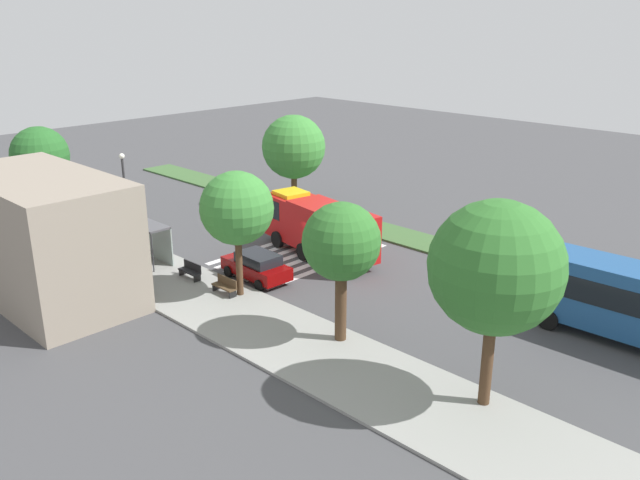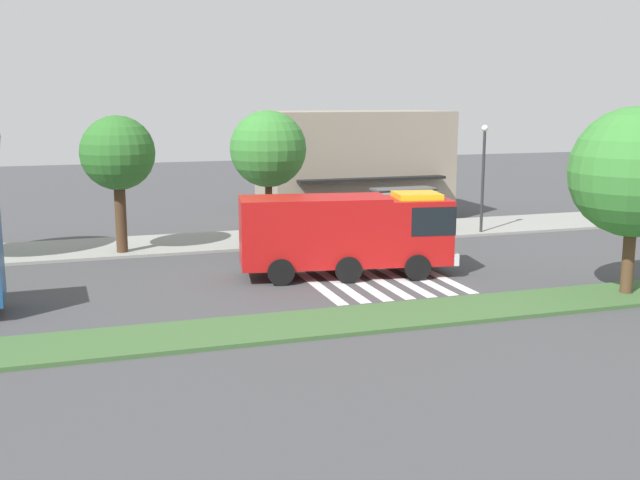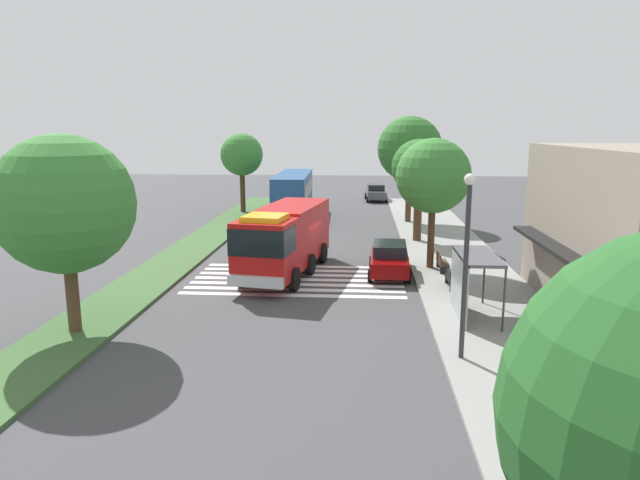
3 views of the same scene
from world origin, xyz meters
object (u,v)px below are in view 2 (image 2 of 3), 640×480
at_px(bench_west_of_shelter, 279,232).
at_px(sidewalk_tree_center, 268,149).
at_px(parked_car_mid, 304,236).
at_px(bench_near_shelter, 337,229).
at_px(street_lamp, 483,169).
at_px(sidewalk_tree_west, 118,154).
at_px(median_tree_west, 635,172).
at_px(bus_stop_shelter, 406,202).
at_px(fire_truck, 352,230).

xyz_separation_m(bench_west_of_shelter, sidewalk_tree_center, (-0.65, -0.50, 4.34)).
relative_size(parked_car_mid, sidewalk_tree_center, 0.65).
xyz_separation_m(parked_car_mid, bench_near_shelter, (2.63, 2.70, -0.25)).
height_order(bench_west_of_shelter, sidewalk_tree_center, sidewalk_tree_center).
height_order(bench_near_shelter, street_lamp, street_lamp).
relative_size(bench_near_shelter, sidewalk_tree_west, 0.24).
relative_size(bench_west_of_shelter, median_tree_west, 0.23).
relative_size(bus_stop_shelter, sidewalk_tree_center, 0.52).
relative_size(sidewalk_tree_west, sidewalk_tree_center, 0.97).
distance_m(sidewalk_tree_west, median_tree_west, 22.70).
height_order(sidewalk_tree_center, median_tree_west, median_tree_west).
relative_size(bench_near_shelter, bench_west_of_shelter, 1.00).
distance_m(street_lamp, median_tree_west, 13.72).
xyz_separation_m(bus_stop_shelter, bench_west_of_shelter, (-7.18, -0.01, -1.30)).
xyz_separation_m(fire_truck, bench_near_shelter, (2.11, 8.04, -1.38)).
bearing_deg(median_tree_west, street_lamp, 83.71).
distance_m(bench_near_shelter, bench_west_of_shelter, 3.18).
bearing_deg(median_tree_west, bench_near_shelter, 114.85).
distance_m(fire_truck, bus_stop_shelter, 10.10).
height_order(bench_west_of_shelter, median_tree_west, median_tree_west).
bearing_deg(bus_stop_shelter, fire_truck, -127.24).
xyz_separation_m(fire_truck, sidewalk_tree_center, (-1.72, 7.53, 2.96)).
xyz_separation_m(sidewalk_tree_west, median_tree_west, (17.87, -13.99, -0.10)).
bearing_deg(street_lamp, bus_stop_shelter, 167.79).
bearing_deg(street_lamp, sidewalk_tree_west, 178.82).
distance_m(parked_car_mid, median_tree_west, 15.54).
bearing_deg(parked_car_mid, sidewalk_tree_center, 120.86).
xyz_separation_m(fire_truck, street_lamp, (10.32, 7.13, 1.67)).
bearing_deg(street_lamp, parked_car_mid, -170.58).
relative_size(fire_truck, parked_car_mid, 2.13).
distance_m(bench_near_shelter, sidewalk_tree_center, 5.82).
xyz_separation_m(parked_car_mid, sidewalk_tree_west, (-8.53, 2.20, 4.01)).
height_order(street_lamp, sidewalk_tree_center, sidewalk_tree_center).
bearing_deg(bench_west_of_shelter, street_lamp, -4.54).
distance_m(fire_truck, street_lamp, 12.65).
xyz_separation_m(fire_truck, parked_car_mid, (-0.52, 5.33, -1.13)).
relative_size(parked_car_mid, bench_near_shelter, 2.75).
distance_m(sidewalk_tree_west, sidewalk_tree_center, 7.33).
bearing_deg(median_tree_west, sidewalk_tree_west, 141.95).
height_order(fire_truck, bench_west_of_shelter, fire_truck).
xyz_separation_m(parked_car_mid, sidewalk_tree_center, (-1.20, 2.20, 4.09)).
height_order(street_lamp, median_tree_west, median_tree_west).
height_order(bench_near_shelter, sidewalk_tree_center, sidewalk_tree_center).
relative_size(bench_west_of_shelter, sidewalk_tree_west, 0.24).
bearing_deg(street_lamp, fire_truck, -145.35).
distance_m(parked_car_mid, sidewalk_tree_west, 9.68).
xyz_separation_m(bench_near_shelter, median_tree_west, (6.71, -14.49, 4.16)).
distance_m(street_lamp, sidewalk_tree_west, 19.41).
bearing_deg(parked_car_mid, median_tree_west, -49.44).
bearing_deg(sidewalk_tree_center, median_tree_west, -52.99).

